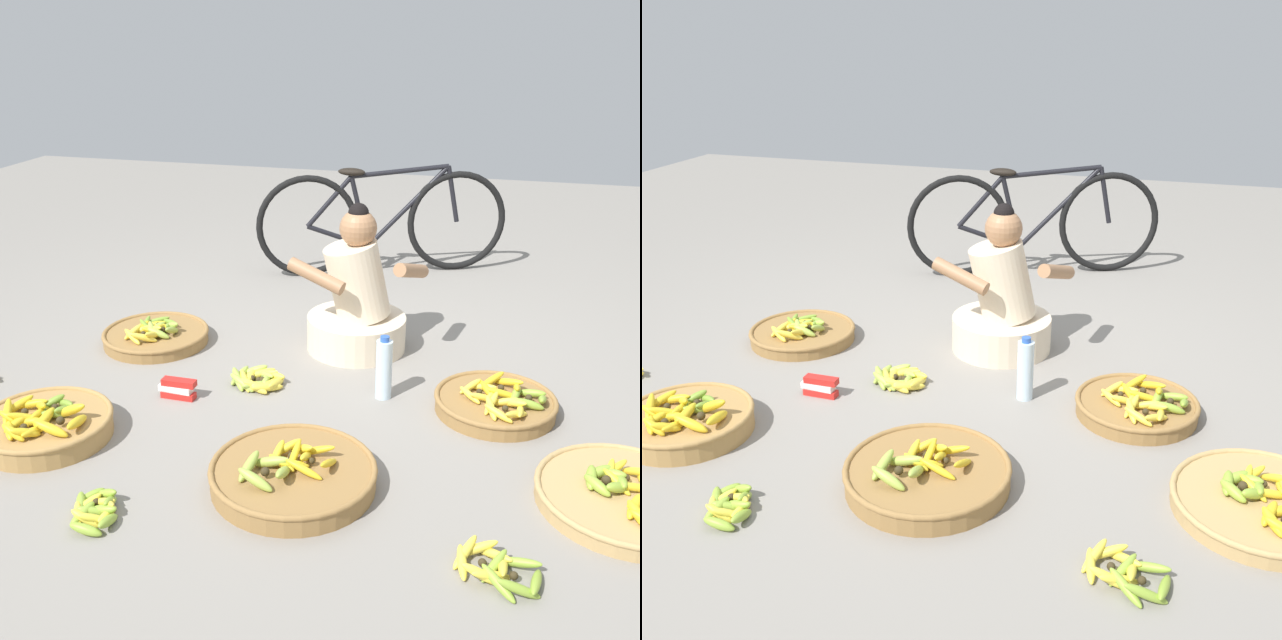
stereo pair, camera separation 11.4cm
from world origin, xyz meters
The scene contains 13 objects.
ground_plane centered at (0.00, 0.00, 0.00)m, with size 10.00×10.00×0.00m, color gray.
vendor_woman_front centered at (0.06, 0.30, 0.25)m, with size 0.67×0.52×0.78m.
bicycle_leaning centered at (-0.05, 1.58, 0.36)m, with size 1.59×0.70×0.73m.
banana_basket_front_left centered at (1.31, -0.80, 0.04)m, with size 0.65×0.65×0.13m.
banana_basket_front_center centered at (0.82, -0.22, 0.05)m, with size 0.54×0.54×0.14m.
banana_basket_mid_right centered at (-0.99, 0.08, 0.05)m, with size 0.57×0.57×0.14m.
banana_basket_back_right centered at (0.11, -0.99, 0.05)m, with size 0.63×0.63×0.16m.
banana_basket_back_center centered at (-0.99, -0.93, 0.06)m, with size 0.56×0.56×0.18m.
loose_bananas_mid_left centered at (-0.30, -0.25, 0.03)m, with size 0.29×0.24×0.10m.
loose_bananas_near_vendor centered at (-0.51, -1.35, 0.03)m, with size 0.21×0.25×0.08m.
loose_bananas_front_right centered at (0.87, -1.29, 0.03)m, with size 0.29×0.25×0.09m.
water_bottle centered at (0.30, -0.21, 0.14)m, with size 0.08×0.08×0.31m.
packet_carton_stack centered at (-0.61, -0.46, 0.04)m, with size 0.18×0.06×0.09m.
Camera 1 is at (0.83, -3.26, 1.64)m, focal length 42.04 mm.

